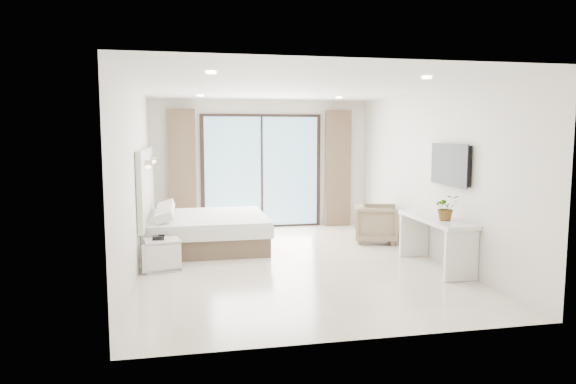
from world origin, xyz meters
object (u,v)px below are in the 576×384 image
Objects in this scene: nightstand at (162,255)px; armchair at (376,222)px; bed at (205,231)px; console_desk at (436,231)px.

nightstand is 4.00m from armchair.
armchair is (3.12, -0.14, 0.08)m from bed.
bed is 1.52m from nightstand.
bed is 3.72× the size of nightstand.
armchair is at bearing 95.65° from console_desk.
nightstand is 4.08m from console_desk.
armchair is at bearing 8.71° from nightstand.
armchair is (-0.19, 1.92, -0.18)m from console_desk.
console_desk is (4.00, -0.70, 0.33)m from nightstand.
bed is at bearing 148.19° from console_desk.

